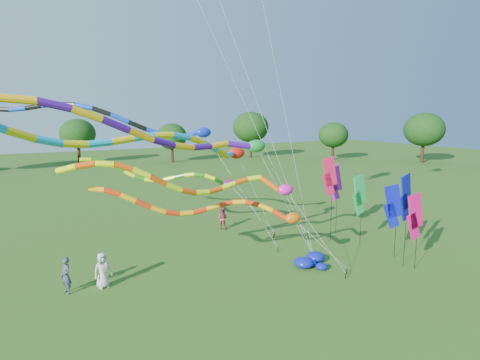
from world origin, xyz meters
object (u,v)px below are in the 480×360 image
tube_kite_orange (215,183)px  person_a (103,270)px  tube_kite_red (224,209)px  person_b (66,276)px  person_c (222,218)px  blue_nylon_heap (318,263)px

tube_kite_orange → person_a: size_ratio=7.35×
tube_kite_red → tube_kite_orange: (-1.38, -1.87, 1.65)m
person_b → person_c: bearing=96.7°
tube_kite_orange → person_c: tube_kite_orange is taller
tube_kite_orange → person_c: size_ratio=7.94×
blue_nylon_heap → person_a: bearing=164.5°
person_c → person_b: bearing=74.5°
person_a → person_c: 10.90m
tube_kite_orange → blue_nylon_heap: (6.53, 1.15, -4.99)m
person_b → blue_nylon_heap: bearing=54.2°
person_a → tube_kite_red: bearing=-33.8°
tube_kite_red → person_b: bearing=-178.2°
tube_kite_orange → person_b: bearing=149.0°
tube_kite_orange → blue_nylon_heap: tube_kite_orange is taller
tube_kite_red → person_c: bearing=84.6°
blue_nylon_heap → person_b: size_ratio=1.03×
person_a → blue_nylon_heap: bearing=-27.0°
person_b → person_c: size_ratio=1.09×
tube_kite_red → person_a: bearing=178.0°
blue_nylon_heap → person_c: person_c is taller
blue_nylon_heap → person_a: size_ratio=1.04×
blue_nylon_heap → person_b: (-11.98, 3.02, 0.60)m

